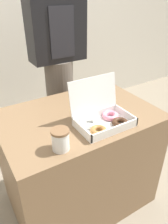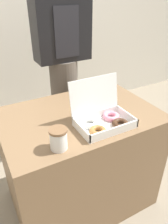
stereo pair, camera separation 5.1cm
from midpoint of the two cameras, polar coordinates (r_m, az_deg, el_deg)
ground_plane at (r=1.81m, az=-0.08°, el=-21.14°), size 14.00×14.00×0.00m
table at (r=1.54m, az=-0.09°, el=-12.48°), size 0.94×0.65×0.74m
donut_box at (r=1.20m, az=6.05°, el=-1.71°), size 0.30×0.24×0.24m
coffee_cup at (r=1.03m, az=-5.27°, el=-7.01°), size 0.09×0.09×0.11m
person_customer at (r=1.84m, az=-4.77°, el=14.04°), size 0.43×0.24×1.68m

